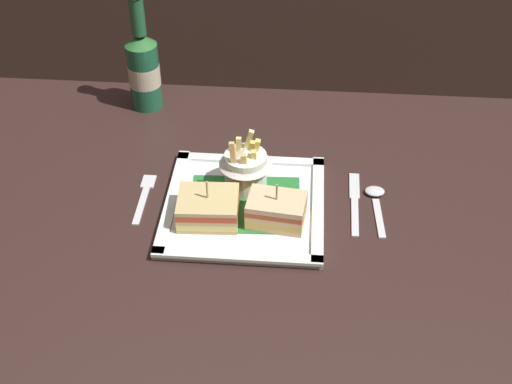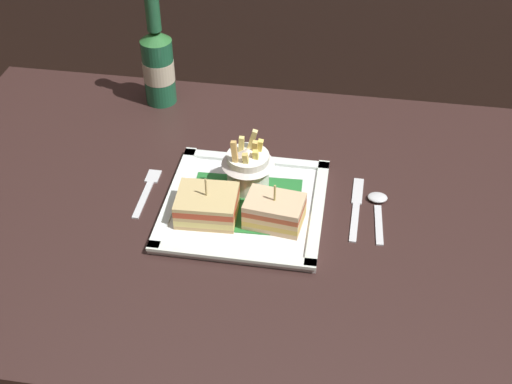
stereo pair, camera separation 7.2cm
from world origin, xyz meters
name	(u,v)px [view 2 (the right image)]	position (x,y,z in m)	size (l,w,h in m)	color
dining_table	(267,257)	(0.00, 0.00, 0.61)	(1.32, 0.80, 0.72)	#33201D
square_plate	(244,206)	(-0.04, 0.00, 0.73)	(0.27, 0.27, 0.02)	white
sandwich_half_left	(207,205)	(-0.10, -0.04, 0.76)	(0.10, 0.09, 0.08)	tan
sandwich_half_right	(274,211)	(0.02, -0.04, 0.76)	(0.10, 0.08, 0.08)	#DFB584
fries_cup	(248,164)	(-0.04, 0.05, 0.78)	(0.09, 0.09, 0.11)	white
beer_bottle	(158,63)	(-0.27, 0.31, 0.81)	(0.07, 0.07, 0.25)	#1E5F3D
fork	(147,190)	(-0.22, 0.02, 0.73)	(0.02, 0.13, 0.00)	silver
knife	(356,206)	(0.15, 0.03, 0.73)	(0.02, 0.17, 0.00)	silver
spoon	(378,205)	(0.19, 0.04, 0.73)	(0.04, 0.13, 0.01)	silver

